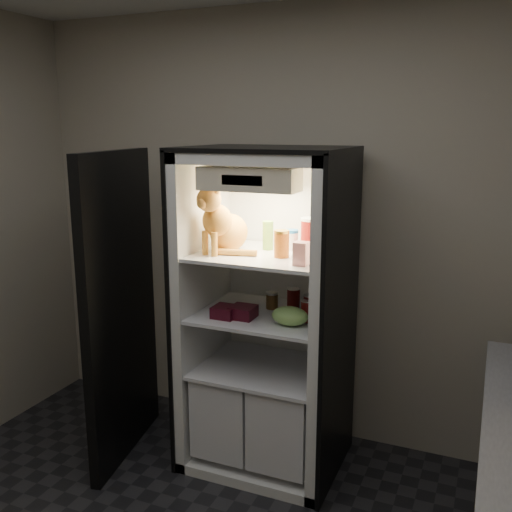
# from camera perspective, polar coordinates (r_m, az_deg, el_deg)

# --- Properties ---
(room_shell) EXTENTS (3.60, 3.60, 3.60)m
(room_shell) POSITION_cam_1_polar(r_m,az_deg,el_deg) (1.98, -13.78, 1.99)
(room_shell) COLOR white
(room_shell) RESTS_ON floor
(refrigerator) EXTENTS (0.90, 0.72, 1.88)m
(refrigerator) POSITION_cam_1_polar(r_m,az_deg,el_deg) (3.38, 1.22, -7.79)
(refrigerator) COLOR white
(refrigerator) RESTS_ON floor
(fridge_door) EXTENTS (0.22, 0.87, 1.85)m
(fridge_door) POSITION_cam_1_polar(r_m,az_deg,el_deg) (3.50, -13.42, -5.28)
(fridge_door) COLOR black
(fridge_door) RESTS_ON floor
(tabby_cat) EXTENTS (0.34, 0.40, 0.41)m
(tabby_cat) POSITION_cam_1_polar(r_m,az_deg,el_deg) (3.19, -3.33, 3.10)
(tabby_cat) COLOR #B96C17
(tabby_cat) RESTS_ON refrigerator
(parmesan_shaker) EXTENTS (0.06, 0.06, 0.16)m
(parmesan_shaker) POSITION_cam_1_polar(r_m,az_deg,el_deg) (3.26, 1.20, 2.08)
(parmesan_shaker) COLOR #268E30
(parmesan_shaker) RESTS_ON refrigerator
(mayo_tub) EXTENTS (0.08, 0.08, 0.11)m
(mayo_tub) POSITION_cam_1_polar(r_m,az_deg,el_deg) (3.27, 3.53, 1.65)
(mayo_tub) COLOR white
(mayo_tub) RESTS_ON refrigerator
(salsa_jar) EXTENTS (0.08, 0.08, 0.15)m
(salsa_jar) POSITION_cam_1_polar(r_m,az_deg,el_deg) (3.07, 2.57, 1.23)
(salsa_jar) COLOR maroon
(salsa_jar) RESTS_ON refrigerator
(pepper_jar) EXTENTS (0.12, 0.12, 0.20)m
(pepper_jar) POSITION_cam_1_polar(r_m,az_deg,el_deg) (3.19, 5.51, 2.07)
(pepper_jar) COLOR maroon
(pepper_jar) RESTS_ON refrigerator
(cream_carton) EXTENTS (0.07, 0.07, 0.12)m
(cream_carton) POSITION_cam_1_polar(r_m,az_deg,el_deg) (2.90, 4.53, 0.24)
(cream_carton) COLOR silver
(cream_carton) RESTS_ON refrigerator
(soda_can_a) EXTENTS (0.08, 0.08, 0.14)m
(soda_can_a) POSITION_cam_1_polar(r_m,az_deg,el_deg) (3.28, 3.76, -4.41)
(soda_can_a) COLOR black
(soda_can_a) RESTS_ON refrigerator
(soda_can_b) EXTENTS (0.07, 0.07, 0.14)m
(soda_can_b) POSITION_cam_1_polar(r_m,az_deg,el_deg) (3.16, 5.42, -5.11)
(soda_can_b) COLOR black
(soda_can_b) RESTS_ON refrigerator
(soda_can_c) EXTENTS (0.07, 0.07, 0.12)m
(soda_can_c) POSITION_cam_1_polar(r_m,az_deg,el_deg) (3.12, 5.08, -5.52)
(soda_can_c) COLOR black
(soda_can_c) RESTS_ON refrigerator
(condiment_jar) EXTENTS (0.07, 0.07, 0.10)m
(condiment_jar) POSITION_cam_1_polar(r_m,az_deg,el_deg) (3.34, 1.61, -4.45)
(condiment_jar) COLOR #523617
(condiment_jar) RESTS_ON refrigerator
(grape_bag) EXTENTS (0.20, 0.15, 0.10)m
(grape_bag) POSITION_cam_1_polar(r_m,az_deg,el_deg) (3.07, 3.41, -6.00)
(grape_bag) COLOR #7CB655
(grape_bag) RESTS_ON refrigerator
(berry_box_left) EXTENTS (0.13, 0.13, 0.06)m
(berry_box_left) POSITION_cam_1_polar(r_m,az_deg,el_deg) (3.20, -3.12, -5.58)
(berry_box_left) COLOR #480C1C
(berry_box_left) RESTS_ON refrigerator
(berry_box_right) EXTENTS (0.13, 0.13, 0.07)m
(berry_box_right) POSITION_cam_1_polar(r_m,az_deg,el_deg) (3.18, -1.31, -5.62)
(berry_box_right) COLOR #480C1C
(berry_box_right) RESTS_ON refrigerator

